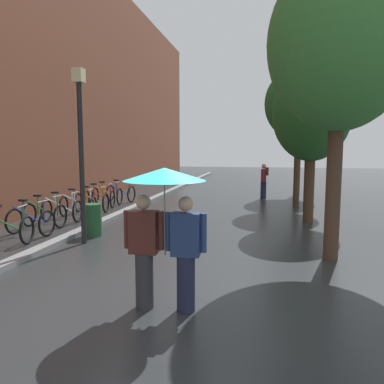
# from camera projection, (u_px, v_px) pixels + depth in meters

# --- Properties ---
(ground_plane) EXTENTS (80.00, 80.00, 0.00)m
(ground_plane) POSITION_uv_depth(u_px,v_px,m) (151.00, 297.00, 5.84)
(ground_plane) COLOR #26282B
(building_facade) EXTENTS (8.00, 36.00, 10.65)m
(building_facade) POSITION_uv_depth(u_px,v_px,m) (3.00, 80.00, 16.87)
(building_facade) COLOR brown
(building_facade) RESTS_ON ground
(kerb_strip) EXTENTS (0.30, 36.00, 0.12)m
(kerb_strip) POSITION_uv_depth(u_px,v_px,m) (149.00, 200.00, 16.19)
(kerb_strip) COLOR slate
(kerb_strip) RESTS_ON ground
(street_tree_0) EXTENTS (2.83, 2.83, 6.11)m
(street_tree_0) POSITION_uv_depth(u_px,v_px,m) (340.00, 44.00, 7.37)
(street_tree_0) COLOR #473323
(street_tree_0) RESTS_ON ground
(street_tree_1) EXTENTS (2.35, 2.35, 4.84)m
(street_tree_1) POSITION_uv_depth(u_px,v_px,m) (312.00, 114.00, 11.33)
(street_tree_1) COLOR #473323
(street_tree_1) RESTS_ON ground
(street_tree_2) EXTENTS (2.61, 2.61, 5.41)m
(street_tree_2) POSITION_uv_depth(u_px,v_px,m) (299.00, 104.00, 14.37)
(street_tree_2) COLOR #473323
(street_tree_2) RESTS_ON ground
(street_tree_3) EXTENTS (2.71, 2.71, 5.94)m
(street_tree_3) POSITION_uv_depth(u_px,v_px,m) (299.00, 107.00, 17.67)
(street_tree_3) COLOR #473323
(street_tree_3) RESTS_ON ground
(parked_bicycle_0) EXTENTS (1.17, 0.84, 0.96)m
(parked_bicycle_0) POSITION_uv_depth(u_px,v_px,m) (6.00, 229.00, 9.04)
(parked_bicycle_0) COLOR black
(parked_bicycle_0) RESTS_ON ground
(parked_bicycle_1) EXTENTS (1.13, 0.77, 0.96)m
(parked_bicycle_1) POSITION_uv_depth(u_px,v_px,m) (30.00, 221.00, 9.96)
(parked_bicycle_1) COLOR black
(parked_bicycle_1) RESTS_ON ground
(parked_bicycle_2) EXTENTS (1.09, 0.72, 0.96)m
(parked_bicycle_2) POSITION_uv_depth(u_px,v_px,m) (44.00, 215.00, 10.95)
(parked_bicycle_2) COLOR black
(parked_bicycle_2) RESTS_ON ground
(parked_bicycle_3) EXTENTS (1.13, 0.77, 0.96)m
(parked_bicycle_3) POSITION_uv_depth(u_px,v_px,m) (62.00, 210.00, 11.73)
(parked_bicycle_3) COLOR black
(parked_bicycle_3) RESTS_ON ground
(parked_bicycle_4) EXTENTS (1.15, 0.82, 0.96)m
(parked_bicycle_4) POSITION_uv_depth(u_px,v_px,m) (78.00, 206.00, 12.61)
(parked_bicycle_4) COLOR black
(parked_bicycle_4) RESTS_ON ground
(parked_bicycle_5) EXTENTS (1.15, 0.81, 0.96)m
(parked_bicycle_5) POSITION_uv_depth(u_px,v_px,m) (92.00, 202.00, 13.48)
(parked_bicycle_5) COLOR black
(parked_bicycle_5) RESTS_ON ground
(parked_bicycle_6) EXTENTS (1.17, 0.85, 0.96)m
(parked_bicycle_6) POSITION_uv_depth(u_px,v_px,m) (99.00, 198.00, 14.46)
(parked_bicycle_6) COLOR black
(parked_bicycle_6) RESTS_ON ground
(parked_bicycle_7) EXTENTS (1.13, 0.78, 0.96)m
(parked_bicycle_7) POSITION_uv_depth(u_px,v_px,m) (107.00, 196.00, 15.28)
(parked_bicycle_7) COLOR black
(parked_bicycle_7) RESTS_ON ground
(parked_bicycle_8) EXTENTS (1.16, 0.83, 0.96)m
(parked_bicycle_8) POSITION_uv_depth(u_px,v_px,m) (121.00, 193.00, 16.13)
(parked_bicycle_8) COLOR black
(parked_bicycle_8) RESTS_ON ground
(couple_under_umbrella) EXTENTS (1.20, 1.16, 2.04)m
(couple_under_umbrella) POSITION_uv_depth(u_px,v_px,m) (165.00, 215.00, 5.26)
(couple_under_umbrella) COLOR #2D2D33
(couple_under_umbrella) RESTS_ON ground
(street_lamp_post) EXTENTS (0.24, 0.24, 4.14)m
(street_lamp_post) POSITION_uv_depth(u_px,v_px,m) (81.00, 143.00, 8.87)
(street_lamp_post) COLOR black
(street_lamp_post) RESTS_ON ground
(litter_bin) EXTENTS (0.44, 0.44, 0.85)m
(litter_bin) POSITION_uv_depth(u_px,v_px,m) (93.00, 220.00, 9.88)
(litter_bin) COLOR #1E4C28
(litter_bin) RESTS_ON ground
(pedestrian_walking_midground) EXTENTS (0.35, 0.59, 1.59)m
(pedestrian_walking_midground) POSITION_uv_depth(u_px,v_px,m) (264.00, 180.00, 17.03)
(pedestrian_walking_midground) COLOR #1E233D
(pedestrian_walking_midground) RESTS_ON ground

